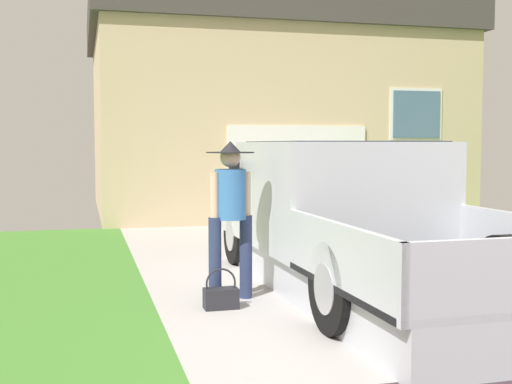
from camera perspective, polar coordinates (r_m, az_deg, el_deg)
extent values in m
cube|color=#B8B1AF|center=(9.28, 6.22, -6.19)|extent=(5.20, 9.00, 0.06)
cube|color=silver|center=(7.33, 9.16, -7.09)|extent=(1.88, 5.46, 0.42)
cube|color=silver|center=(7.84, 7.15, -0.22)|extent=(1.99, 2.28, 1.24)
cube|color=#1E2833|center=(7.82, 7.18, 2.48)|extent=(1.75, 2.10, 0.52)
cube|color=silver|center=(9.34, 3.38, -1.44)|extent=(1.97, 0.94, 0.61)
cube|color=black|center=(5.91, 15.67, -7.54)|extent=(1.99, 2.30, 0.06)
cube|color=silver|center=(5.44, 7.11, -5.67)|extent=(0.09, 2.27, 0.58)
cube|color=black|center=(8.23, -1.91, 1.92)|extent=(0.10, 0.18, 0.20)
cylinder|color=black|center=(9.00, -1.46, -3.71)|extent=(0.27, 0.80, 0.80)
cylinder|color=#9E9EA3|center=(9.00, -1.46, -3.71)|extent=(0.29, 0.44, 0.44)
cylinder|color=black|center=(9.56, 8.47, -3.30)|extent=(0.27, 0.80, 0.80)
cylinder|color=#9E9EA3|center=(9.56, 8.47, -3.30)|extent=(0.29, 0.44, 0.44)
cylinder|color=black|center=(5.74, 7.13, -8.27)|extent=(0.27, 0.80, 0.80)
cylinder|color=#9E9EA3|center=(5.74, 7.13, -8.27)|extent=(0.29, 0.44, 0.44)
cylinder|color=black|center=(6.58, 21.00, -6.93)|extent=(0.27, 0.80, 0.80)
cylinder|color=#9E9EA3|center=(6.58, 21.00, -6.93)|extent=(0.29, 0.44, 0.44)
cylinder|color=navy|center=(6.85, -3.57, -5.88)|extent=(0.13, 0.13, 0.88)
cylinder|color=navy|center=(7.01, -0.88, -5.63)|extent=(0.13, 0.13, 0.88)
cylinder|color=#3870B2|center=(6.84, -2.23, -0.20)|extent=(0.32, 0.32, 0.52)
cylinder|color=beige|center=(6.76, -3.65, -0.67)|extent=(0.09, 0.09, 0.56)
cylinder|color=beige|center=(6.94, -0.84, -0.54)|extent=(0.09, 0.09, 0.56)
sphere|color=beige|center=(6.82, -2.24, 3.04)|extent=(0.21, 0.21, 0.21)
cylinder|color=#232328|center=(6.82, -2.24, 3.44)|extent=(0.50, 0.50, 0.01)
cone|color=#232328|center=(6.82, -2.24, 3.94)|extent=(0.22, 0.22, 0.12)
cube|color=#232328|center=(6.63, -3.06, -9.19)|extent=(0.34, 0.19, 0.20)
torus|color=#232328|center=(6.60, -3.06, -7.91)|extent=(0.31, 0.02, 0.31)
cube|color=#CAB288|center=(16.92, 0.56, 5.64)|extent=(8.25, 6.80, 4.14)
cube|color=#423D38|center=(17.16, 0.57, 13.95)|extent=(8.58, 7.07, 0.82)
cube|color=white|center=(13.59, 3.63, 1.51)|extent=(2.96, 0.06, 2.01)
cube|color=slate|center=(14.66, 13.72, 6.56)|extent=(1.10, 0.05, 1.00)
cube|color=silver|center=(14.67, 13.69, 6.56)|extent=(1.23, 0.02, 1.12)
cube|color=#424247|center=(14.13, 14.25, -0.55)|extent=(0.58, 0.68, 0.82)
cube|color=#2E2E31|center=(14.10, 14.29, 1.32)|extent=(0.60, 0.71, 0.10)
cylinder|color=black|center=(13.82, 13.97, -2.37)|extent=(0.05, 0.18, 0.18)
cylinder|color=black|center=(14.04, 15.55, -2.30)|extent=(0.05, 0.18, 0.18)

